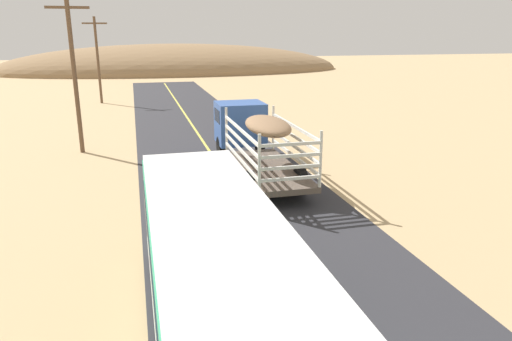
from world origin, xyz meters
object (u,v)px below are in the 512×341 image
Objects in this scene: livestock_truck at (250,131)px; bus at (217,284)px; power_pole_mid at (74,72)px; power_pole_far at (98,58)px.

bus reaches higher than livestock_truck.
power_pole_mid reaches higher than bus.
bus is 19.87m from power_pole_mid.
power_pole_mid is at bearing -90.00° from power_pole_far.
power_pole_far is at bearing 90.00° from power_pole_mid.
livestock_truck is 1.16× the size of power_pole_mid.
livestock_truck is at bearing -31.11° from power_pole_mid.
bus is 39.13m from power_pole_far.
bus is at bearing -106.22° from livestock_truck.
power_pole_mid is at bearing 102.89° from bus.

